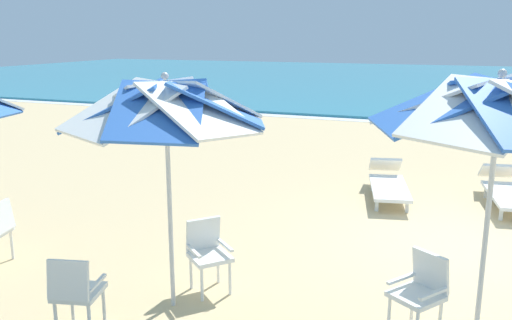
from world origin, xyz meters
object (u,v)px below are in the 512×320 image
at_px(plastic_chair_0, 421,289).
at_px(beach_umbrella_1, 166,106).
at_px(sun_lounger_2, 388,183).
at_px(beachgoer_seated, 490,126).
at_px(plastic_chair_1, 208,250).
at_px(sun_lounger_1, 507,191).
at_px(beach_umbrella_0, 499,108).
at_px(plastic_chair_2, 75,290).

xyz_separation_m(plastic_chair_0, beach_umbrella_1, (-2.63, -0.40, 1.77)).
relative_size(beach_umbrella_1, sun_lounger_2, 1.17).
distance_m(sun_lounger_2, beachgoer_seated, 7.90).
xyz_separation_m(beach_umbrella_1, sun_lounger_2, (1.65, 5.10, -1.98)).
height_order(beach_umbrella_1, plastic_chair_1, beach_umbrella_1).
relative_size(plastic_chair_1, sun_lounger_1, 0.39).
bearing_deg(beach_umbrella_1, sun_lounger_1, 55.56).
bearing_deg(beachgoer_seated, plastic_chair_0, -94.40).
relative_size(sun_lounger_2, beachgoer_seated, 2.41).
xyz_separation_m(beach_umbrella_0, plastic_chair_2, (-3.76, -1.35, -1.85)).
xyz_separation_m(plastic_chair_2, sun_lounger_1, (4.27, 6.27, -0.22)).
bearing_deg(plastic_chair_0, sun_lounger_2, 101.82).
height_order(plastic_chair_1, sun_lounger_2, plastic_chair_1).
relative_size(beach_umbrella_0, plastic_chair_0, 3.11).
xyz_separation_m(beach_umbrella_0, plastic_chair_1, (-2.99, 0.05, -1.85)).
height_order(plastic_chair_0, plastic_chair_2, same).
relative_size(plastic_chair_0, sun_lounger_2, 0.39).
height_order(plastic_chair_0, sun_lounger_2, plastic_chair_0).
bearing_deg(plastic_chair_1, plastic_chair_2, -118.98).
height_order(plastic_chair_0, beach_umbrella_1, beach_umbrella_1).
xyz_separation_m(plastic_chair_1, sun_lounger_2, (1.46, 4.60, -0.22)).
bearing_deg(sun_lounger_1, sun_lounger_2, -172.50).
relative_size(plastic_chair_0, plastic_chair_2, 1.00).
bearing_deg(beach_umbrella_1, plastic_chair_1, 69.01).
height_order(plastic_chair_2, sun_lounger_2, plastic_chair_2).
distance_m(beach_umbrella_0, plastic_chair_2, 4.41).
distance_m(plastic_chair_1, beachgoer_seated, 12.73).
xyz_separation_m(beach_umbrella_0, plastic_chair_0, (-0.55, -0.05, -1.85)).
relative_size(plastic_chair_0, beach_umbrella_1, 0.33).
relative_size(beach_umbrella_1, plastic_chair_1, 3.02).
xyz_separation_m(beach_umbrella_0, beach_umbrella_1, (-3.18, -0.45, -0.09)).
relative_size(plastic_chair_1, sun_lounger_2, 0.39).
height_order(beach_umbrella_0, plastic_chair_0, beach_umbrella_0).
xyz_separation_m(plastic_chair_1, beachgoer_seated, (3.39, 12.27, -0.20)).
distance_m(beach_umbrella_0, beachgoer_seated, 12.49).
relative_size(plastic_chair_0, sun_lounger_1, 0.39).
xyz_separation_m(beach_umbrella_1, plastic_chair_2, (-0.58, -0.90, -1.77)).
distance_m(plastic_chair_1, sun_lounger_2, 4.83).
xyz_separation_m(sun_lounger_1, beachgoer_seated, (-0.10, 7.39, 0.01)).
bearing_deg(plastic_chair_2, beach_umbrella_1, 57.04).
bearing_deg(sun_lounger_2, beachgoer_seated, 75.81).
distance_m(plastic_chair_2, sun_lounger_1, 7.59).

